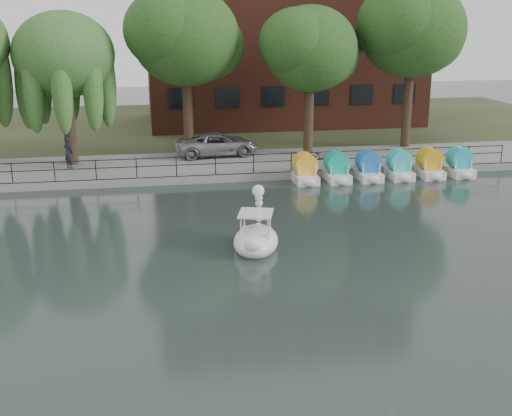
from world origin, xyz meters
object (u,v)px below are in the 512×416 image
object	(u,v)px
minivan	(217,142)
swan_boat	(256,236)
bicycle	(322,156)
pedestrian	(68,150)

from	to	relation	value
minivan	swan_boat	bearing A→B (deg)	173.11
bicycle	pedestrian	size ratio (longest dim) A/B	0.87
minivan	bicycle	bearing A→B (deg)	-128.85
minivan	bicycle	world-z (taller)	minivan
bicycle	minivan	bearing A→B (deg)	71.94
minivan	pedestrian	bearing A→B (deg)	96.69
minivan	pedestrian	size ratio (longest dim) A/B	2.80
swan_boat	pedestrian	bearing A→B (deg)	137.36
pedestrian	swan_boat	world-z (taller)	pedestrian
bicycle	swan_boat	size ratio (longest dim) A/B	0.58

